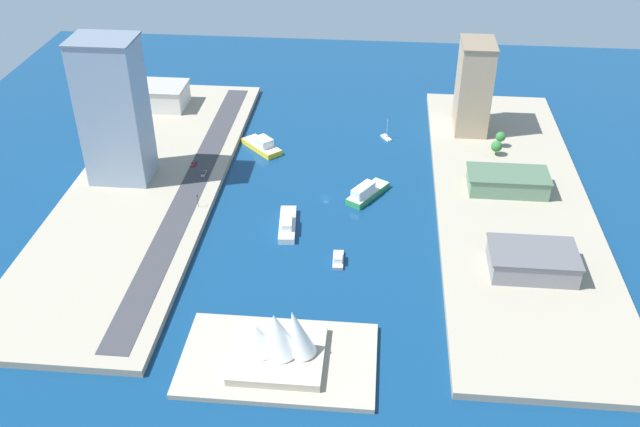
{
  "coord_description": "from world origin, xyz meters",
  "views": [
    {
      "loc": [
        -23.29,
        281.41,
        174.54
      ],
      "look_at": [
        1.25,
        16.84,
        1.81
      ],
      "focal_mm": 39.61,
      "sensor_mm": 36.0,
      "label": 1
    }
  ],
  "objects_px": {
    "ferry_green_doubledeck": "(367,192)",
    "apartment_midrise_tan": "(474,87)",
    "opera_landmark": "(278,341)",
    "warehouse_low_gray": "(532,261)",
    "sedan_silver": "(204,173)",
    "pickup_red": "(194,163)",
    "yacht_sleek_gray": "(338,259)",
    "ferry_white_commuter": "(287,224)",
    "ferry_yellow_fast": "(262,145)",
    "hotel_broad_white": "(164,96)",
    "terminal_long_green": "(508,181)",
    "sailboat_small_white": "(386,137)",
    "traffic_light_waterfront": "(198,199)",
    "tower_tall_glass": "(114,111)"
  },
  "relations": [
    {
      "from": "ferry_green_doubledeck",
      "to": "ferry_yellow_fast",
      "type": "relative_size",
      "value": 1.09
    },
    {
      "from": "sailboat_small_white",
      "to": "warehouse_low_gray",
      "type": "bearing_deg",
      "value": 116.82
    },
    {
      "from": "sedan_silver",
      "to": "pickup_red",
      "type": "height_order",
      "value": "sedan_silver"
    },
    {
      "from": "ferry_green_doubledeck",
      "to": "traffic_light_waterfront",
      "type": "distance_m",
      "value": 78.37
    },
    {
      "from": "sailboat_small_white",
      "to": "traffic_light_waterfront",
      "type": "bearing_deg",
      "value": 44.45
    },
    {
      "from": "ferry_yellow_fast",
      "to": "sedan_silver",
      "type": "height_order",
      "value": "ferry_yellow_fast"
    },
    {
      "from": "traffic_light_waterfront",
      "to": "ferry_yellow_fast",
      "type": "bearing_deg",
      "value": -106.35
    },
    {
      "from": "tower_tall_glass",
      "to": "hotel_broad_white",
      "type": "height_order",
      "value": "tower_tall_glass"
    },
    {
      "from": "yacht_sleek_gray",
      "to": "ferry_white_commuter",
      "type": "relative_size",
      "value": 0.46
    },
    {
      "from": "warehouse_low_gray",
      "to": "opera_landmark",
      "type": "xyz_separation_m",
      "value": [
        92.94,
        56.09,
        1.68
      ]
    },
    {
      "from": "sedan_silver",
      "to": "traffic_light_waterfront",
      "type": "xyz_separation_m",
      "value": [
        -4.2,
        28.67,
        3.35
      ]
    },
    {
      "from": "hotel_broad_white",
      "to": "opera_landmark",
      "type": "bearing_deg",
      "value": 115.86
    },
    {
      "from": "warehouse_low_gray",
      "to": "opera_landmark",
      "type": "height_order",
      "value": "opera_landmark"
    },
    {
      "from": "ferry_green_doubledeck",
      "to": "ferry_yellow_fast",
      "type": "height_order",
      "value": "ferry_green_doubledeck"
    },
    {
      "from": "terminal_long_green",
      "to": "pickup_red",
      "type": "distance_m",
      "value": 152.81
    },
    {
      "from": "ferry_yellow_fast",
      "to": "warehouse_low_gray",
      "type": "bearing_deg",
      "value": 141.79
    },
    {
      "from": "opera_landmark",
      "to": "apartment_midrise_tan",
      "type": "bearing_deg",
      "value": -113.42
    },
    {
      "from": "tower_tall_glass",
      "to": "sailboat_small_white",
      "type": "bearing_deg",
      "value": -155.27
    },
    {
      "from": "terminal_long_green",
      "to": "pickup_red",
      "type": "xyz_separation_m",
      "value": [
        152.43,
        -10.15,
        -3.64
      ]
    },
    {
      "from": "tower_tall_glass",
      "to": "yacht_sleek_gray",
      "type": "bearing_deg",
      "value": 152.88
    },
    {
      "from": "apartment_midrise_tan",
      "to": "sedan_silver",
      "type": "distance_m",
      "value": 149.06
    },
    {
      "from": "hotel_broad_white",
      "to": "sedan_silver",
      "type": "bearing_deg",
      "value": 118.09
    },
    {
      "from": "tower_tall_glass",
      "to": "pickup_red",
      "type": "height_order",
      "value": "tower_tall_glass"
    },
    {
      "from": "yacht_sleek_gray",
      "to": "ferry_white_commuter",
      "type": "xyz_separation_m",
      "value": [
        23.98,
        -22.75,
        0.67
      ]
    },
    {
      "from": "ferry_green_doubledeck",
      "to": "apartment_midrise_tan",
      "type": "bearing_deg",
      "value": -126.52
    },
    {
      "from": "ferry_white_commuter",
      "to": "pickup_red",
      "type": "bearing_deg",
      "value": -41.23
    },
    {
      "from": "ferry_white_commuter",
      "to": "terminal_long_green",
      "type": "relative_size",
      "value": 0.77
    },
    {
      "from": "yacht_sleek_gray",
      "to": "pickup_red",
      "type": "xyz_separation_m",
      "value": [
        77.32,
        -69.49,
        2.47
      ]
    },
    {
      "from": "warehouse_low_gray",
      "to": "sedan_silver",
      "type": "bearing_deg",
      "value": -23.1
    },
    {
      "from": "sailboat_small_white",
      "to": "ferry_white_commuter",
      "type": "height_order",
      "value": "sailboat_small_white"
    },
    {
      "from": "ferry_green_doubledeck",
      "to": "opera_landmark",
      "type": "xyz_separation_m",
      "value": [
        25.91,
        110.7,
        6.87
      ]
    },
    {
      "from": "apartment_midrise_tan",
      "to": "terminal_long_green",
      "type": "bearing_deg",
      "value": 100.87
    },
    {
      "from": "yacht_sleek_gray",
      "to": "apartment_midrise_tan",
      "type": "xyz_separation_m",
      "value": [
        -62.79,
        -123.45,
        26.02
      ]
    },
    {
      "from": "hotel_broad_white",
      "to": "opera_landmark",
      "type": "distance_m",
      "value": 217.59
    },
    {
      "from": "apartment_midrise_tan",
      "to": "traffic_light_waterfront",
      "type": "xyz_separation_m",
      "value": [
        128.5,
        92.38,
        -20.12
      ]
    },
    {
      "from": "opera_landmark",
      "to": "terminal_long_green",
      "type": "bearing_deg",
      "value": -127.67
    },
    {
      "from": "warehouse_low_gray",
      "to": "ferry_white_commuter",
      "type": "bearing_deg",
      "value": -14.23
    },
    {
      "from": "warehouse_low_gray",
      "to": "pickup_red",
      "type": "xyz_separation_m",
      "value": [
        154.08,
        -72.3,
        -3.91
      ]
    },
    {
      "from": "hotel_broad_white",
      "to": "pickup_red",
      "type": "distance_m",
      "value": 75.6
    },
    {
      "from": "ferry_green_doubledeck",
      "to": "terminal_long_green",
      "type": "distance_m",
      "value": 65.99
    },
    {
      "from": "ferry_green_doubledeck",
      "to": "pickup_red",
      "type": "relative_size",
      "value": 5.06
    },
    {
      "from": "sailboat_small_white",
      "to": "warehouse_low_gray",
      "type": "height_order",
      "value": "warehouse_low_gray"
    },
    {
      "from": "sailboat_small_white",
      "to": "ferry_yellow_fast",
      "type": "distance_m",
      "value": 67.75
    },
    {
      "from": "hotel_broad_white",
      "to": "traffic_light_waterfront",
      "type": "bearing_deg",
      "value": 113.21
    },
    {
      "from": "ferry_white_commuter",
      "to": "traffic_light_waterfront",
      "type": "bearing_deg",
      "value": -11.29
    },
    {
      "from": "ferry_green_doubledeck",
      "to": "pickup_red",
      "type": "height_order",
      "value": "ferry_green_doubledeck"
    },
    {
      "from": "sailboat_small_white",
      "to": "hotel_broad_white",
      "type": "relative_size",
      "value": 0.44
    },
    {
      "from": "traffic_light_waterfront",
      "to": "terminal_long_green",
      "type": "bearing_deg",
      "value": -168.65
    },
    {
      "from": "yacht_sleek_gray",
      "to": "sedan_silver",
      "type": "xyz_separation_m",
      "value": [
        69.9,
        -59.74,
        2.55
      ]
    },
    {
      "from": "apartment_midrise_tan",
      "to": "warehouse_low_gray",
      "type": "bearing_deg",
      "value": 96.31
    }
  ]
}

